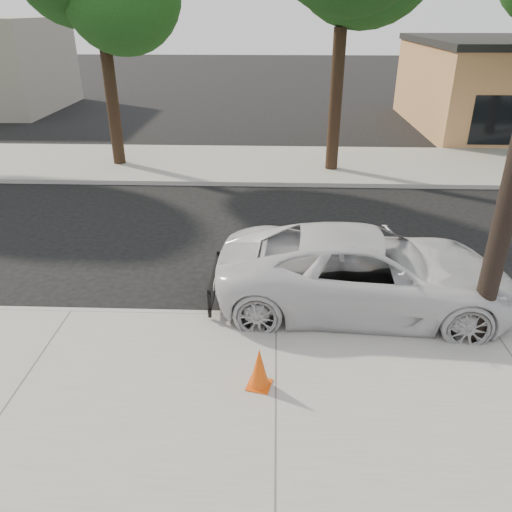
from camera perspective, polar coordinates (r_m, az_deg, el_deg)
ground at (r=11.58m, az=2.33°, el=-1.56°), size 120.00×120.00×0.00m
near_sidewalk at (r=7.98m, az=2.26°, el=-15.69°), size 90.00×4.40×0.15m
far_sidewalk at (r=19.48m, az=2.40°, el=10.45°), size 90.00×5.00×0.15m
curb_near at (r=9.73m, az=2.31°, el=-6.97°), size 90.00×0.12×0.16m
police_cruiser at (r=10.02m, az=12.49°, el=-1.74°), size 5.95×3.01×1.61m
traffic_cone at (r=7.83m, az=0.37°, el=-12.71°), size 0.43×0.43×0.70m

